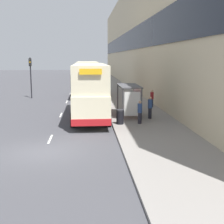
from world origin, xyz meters
TOP-DOWN VIEW (x-y plane):
  - ground_plane at (0.00, 0.00)m, footprint 220.00×220.00m
  - pavement at (6.50, 38.50)m, footprint 5.00×93.00m
  - terrace_facade at (10.49, 38.50)m, footprint 3.10×93.00m
  - lane_mark_0 at (0.00, 2.63)m, footprint 0.12×2.00m
  - lane_mark_1 at (0.00, 10.62)m, footprint 0.12×2.00m
  - lane_mark_2 at (0.00, 18.61)m, footprint 0.12×2.00m
  - lane_mark_3 at (0.00, 26.61)m, footprint 0.12×2.00m
  - lane_mark_4 at (0.00, 34.60)m, footprint 0.12×2.00m
  - lane_mark_5 at (0.00, 42.59)m, footprint 0.12×2.00m
  - lane_mark_6 at (0.00, 50.58)m, footprint 0.12×2.00m
  - lane_mark_7 at (0.00, 58.58)m, footprint 0.12×2.00m
  - bus_shelter at (5.77, 8.80)m, footprint 1.60×4.20m
  - double_decker_bus_near at (2.47, 9.13)m, footprint 2.85×10.72m
  - double_decker_bus_ahead at (2.32, 23.21)m, footprint 2.85×10.78m
  - car_0 at (1.97, 45.89)m, footprint 1.97×4.01m
  - pedestrian_at_shelter at (5.97, 5.96)m, footprint 0.33×0.33m
  - pedestrian_1 at (8.39, 13.36)m, footprint 0.33×0.33m
  - pedestrian_2 at (7.08, 7.79)m, footprint 0.34×0.34m
  - litter_bin at (4.55, 5.92)m, footprint 0.55×0.55m
  - traffic_light_far_kerb at (-4.40, 22.15)m, footprint 0.30×0.32m

SIDE VIEW (x-z plane):
  - ground_plane at x=0.00m, z-range 0.00..0.00m
  - lane_mark_0 at x=0.00m, z-range 0.00..0.01m
  - lane_mark_1 at x=0.00m, z-range 0.00..0.01m
  - lane_mark_2 at x=0.00m, z-range 0.00..0.01m
  - lane_mark_3 at x=0.00m, z-range 0.00..0.01m
  - lane_mark_4 at x=0.00m, z-range 0.00..0.01m
  - lane_mark_5 at x=0.00m, z-range 0.00..0.01m
  - lane_mark_6 at x=0.00m, z-range 0.00..0.01m
  - lane_mark_7 at x=0.00m, z-range 0.00..0.01m
  - pavement at x=6.50m, z-range 0.00..0.14m
  - litter_bin at x=4.55m, z-range 0.14..1.19m
  - car_0 at x=1.97m, z-range -0.01..1.72m
  - pedestrian_1 at x=8.39m, z-range 0.16..1.81m
  - pedestrian_at_shelter at x=5.97m, z-range 0.16..1.82m
  - pedestrian_2 at x=7.08m, z-range 0.16..1.88m
  - bus_shelter at x=5.77m, z-range 0.64..3.12m
  - double_decker_bus_near at x=2.47m, z-range 0.13..4.43m
  - double_decker_bus_ahead at x=2.32m, z-range 0.13..4.43m
  - traffic_light_far_kerb at x=-4.40m, z-range 0.84..5.66m
  - terrace_facade at x=10.49m, z-range -0.01..16.57m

